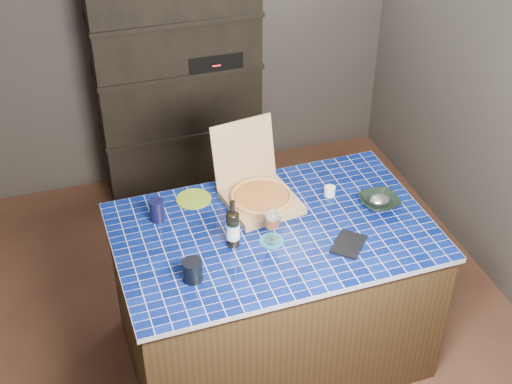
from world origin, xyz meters
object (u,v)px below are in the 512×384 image
object	(u,v)px
bowl	(379,202)
mead_bottle	(233,228)
kitchen_island	(272,293)
dvd_case	(349,244)
pizza_box	(259,194)
wine_glass	(272,220)

from	to	relation	value
bowl	mead_bottle	bearing A→B (deg)	-174.81
kitchen_island	bowl	world-z (taller)	bowl
mead_bottle	dvd_case	distance (m)	0.62
pizza_box	dvd_case	world-z (taller)	pizza_box
mead_bottle	pizza_box	bearing A→B (deg)	51.82
kitchen_island	pizza_box	bearing A→B (deg)	88.10
pizza_box	mead_bottle	distance (m)	0.40
kitchen_island	dvd_case	xyz separation A→B (m)	(0.33, -0.25, 0.48)
pizza_box	mead_bottle	size ratio (longest dim) A/B	1.83
wine_glass	bowl	world-z (taller)	wine_glass
pizza_box	kitchen_island	bearing A→B (deg)	-99.35
pizza_box	bowl	distance (m)	0.68
pizza_box	bowl	bearing A→B (deg)	-28.98
pizza_box	dvd_case	bearing A→B (deg)	-65.62
kitchen_island	mead_bottle	xyz separation A→B (m)	(-0.24, -0.05, 0.58)
mead_bottle	wine_glass	distance (m)	0.21
bowl	pizza_box	bearing A→B (deg)	159.96
mead_bottle	bowl	bearing A→B (deg)	5.19
bowl	dvd_case	bearing A→B (deg)	-138.15
wine_glass	kitchen_island	bearing A→B (deg)	65.23
pizza_box	mead_bottle	world-z (taller)	pizza_box
kitchen_island	mead_bottle	size ratio (longest dim) A/B	6.19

